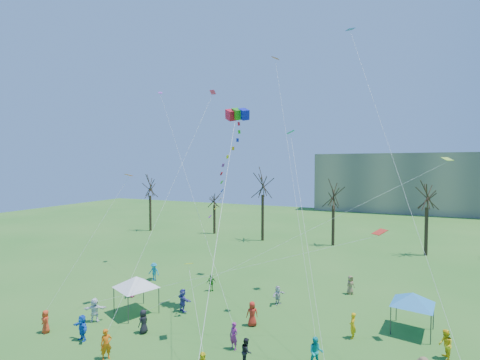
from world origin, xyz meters
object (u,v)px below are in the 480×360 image
at_px(canopy_tent_blue, 413,299).
at_px(distant_building, 440,183).
at_px(big_box_kite, 229,172).
at_px(canopy_tent_white, 136,282).

bearing_deg(canopy_tent_blue, distant_building, 81.02).
relative_size(big_box_kite, canopy_tent_blue, 5.33).
xyz_separation_m(canopy_tent_white, canopy_tent_blue, (20.28, 5.36, -0.12)).
xyz_separation_m(big_box_kite, canopy_tent_white, (-7.08, -2.54, -8.89)).
height_order(canopy_tent_white, canopy_tent_blue, canopy_tent_white).
height_order(distant_building, canopy_tent_white, distant_building).
distance_m(distant_building, canopy_tent_white, 81.94).
xyz_separation_m(distant_building, canopy_tent_blue, (-11.09, -70.18, -5.08)).
xyz_separation_m(distant_building, canopy_tent_white, (-31.37, -75.53, -4.96)).
bearing_deg(distant_building, canopy_tent_blue, -98.98).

